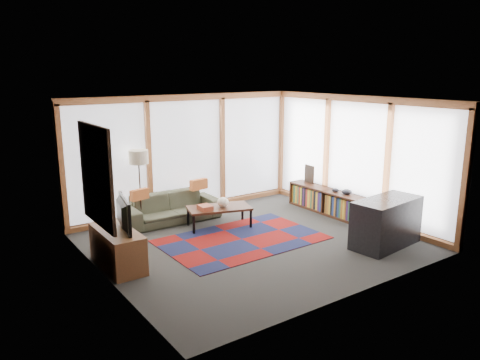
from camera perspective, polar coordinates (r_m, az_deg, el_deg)
ground at (r=8.74m, az=1.51°, el=-7.53°), size 5.50×5.50×0.00m
room_envelope at (r=9.05m, az=1.99°, el=3.32°), size 5.52×5.02×2.62m
rug at (r=8.84m, az=0.21°, el=-7.24°), size 2.97×1.93×0.01m
sofa at (r=9.90m, az=-8.39°, el=-3.36°), size 2.04×0.83×0.59m
pillow_left at (r=9.49m, az=-12.16°, el=-1.74°), size 0.40×0.20×0.21m
pillow_right at (r=10.10m, az=-5.05°, el=-0.54°), size 0.42×0.17×0.22m
floor_lamp at (r=9.63m, az=-12.09°, el=-0.99°), size 0.39×0.39×1.56m
coffee_table at (r=9.49m, az=-2.55°, el=-4.51°), size 1.38×0.96×0.42m
book_stack at (r=9.24m, az=-4.27°, el=-3.38°), size 0.24×0.30×0.10m
vase at (r=9.40m, az=-2.09°, el=-2.71°), size 0.27×0.27×0.20m
bookshelf at (r=10.54m, az=10.64°, el=-2.58°), size 0.39×2.15×0.54m
bowl_a at (r=10.15m, az=12.89°, el=-1.41°), size 0.23×0.23×0.11m
bowl_b at (r=10.31m, az=11.55°, el=-1.20°), size 0.18×0.18×0.08m
shelf_picture at (r=11.00m, az=8.44°, el=0.73°), size 0.07×0.32×0.41m
tv_console at (r=7.84m, az=-14.71°, el=-8.08°), size 0.52×1.24×0.62m
television at (r=7.67m, az=-14.54°, el=-4.02°), size 0.31×0.92×0.53m
bar_counter at (r=8.83m, az=17.38°, el=-4.96°), size 1.43×0.78×0.87m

